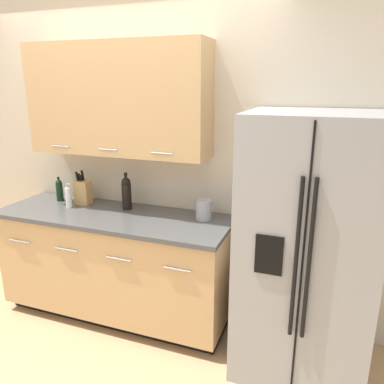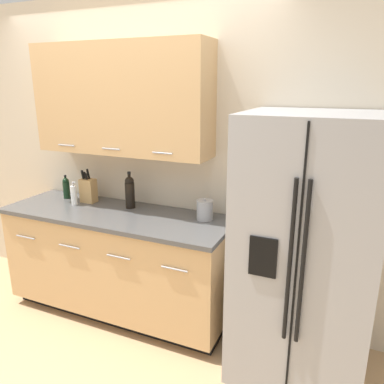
{
  "view_description": "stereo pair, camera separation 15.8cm",
  "coord_description": "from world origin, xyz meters",
  "views": [
    {
      "loc": [
        1.57,
        -1.5,
        1.92
      ],
      "look_at": [
        0.68,
        0.94,
        1.16
      ],
      "focal_mm": 35.0,
      "sensor_mm": 36.0,
      "label": 1
    },
    {
      "loc": [
        1.72,
        -1.44,
        1.92
      ],
      "look_at": [
        0.68,
        0.94,
        1.16
      ],
      "focal_mm": 35.0,
      "sensor_mm": 36.0,
      "label": 2
    }
  ],
  "objects": [
    {
      "name": "wine_bottle",
      "position": [
        0.05,
        1.09,
        1.05
      ],
      "size": [
        0.08,
        0.08,
        0.31
      ],
      "color": "black",
      "rests_on": "counter_unit"
    },
    {
      "name": "steel_canister",
      "position": [
        0.72,
        1.08,
        0.99
      ],
      "size": [
        0.13,
        0.13,
        0.17
      ],
      "color": "#A3A3A5",
      "rests_on": "counter_unit"
    },
    {
      "name": "oil_bottle",
      "position": [
        -0.63,
        1.09,
        1.01
      ],
      "size": [
        0.06,
        0.06,
        0.21
      ],
      "color": "black",
      "rests_on": "counter_unit"
    },
    {
      "name": "knife_block",
      "position": [
        -0.37,
        1.07,
        1.02
      ],
      "size": [
        0.13,
        0.09,
        0.3
      ],
      "color": "tan",
      "rests_on": "counter_unit"
    },
    {
      "name": "refrigerator",
      "position": [
        1.5,
        0.88,
        0.88
      ],
      "size": [
        0.83,
        0.78,
        1.76
      ],
      "color": "#9E9EA0",
      "rests_on": "ground_plane"
    },
    {
      "name": "counter_unit",
      "position": [
        0.0,
        0.94,
        0.46
      ],
      "size": [
        1.92,
        0.64,
        0.91
      ],
      "color": "black",
      "rests_on": "ground_plane"
    },
    {
      "name": "soap_dispenser",
      "position": [
        -0.43,
        0.96,
        1.0
      ],
      "size": [
        0.05,
        0.05,
        0.21
      ],
      "color": "white",
      "rests_on": "counter_unit"
    },
    {
      "name": "wall_back",
      "position": [
        0.0,
        1.24,
        1.42
      ],
      "size": [
        10.0,
        0.39,
        2.6
      ],
      "color": "beige",
      "rests_on": "ground_plane"
    }
  ]
}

